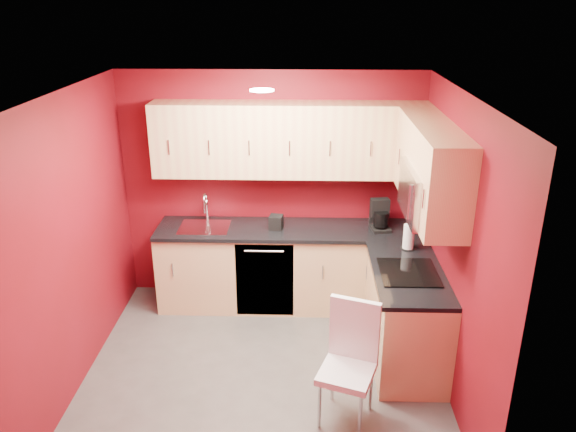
# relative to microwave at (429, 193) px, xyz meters

# --- Properties ---
(floor) EXTENTS (3.20, 3.20, 0.00)m
(floor) POSITION_rel_microwave_xyz_m (-1.39, -0.20, -1.66)
(floor) COLOR #504D4B
(floor) RESTS_ON ground
(ceiling) EXTENTS (3.20, 3.20, 0.00)m
(ceiling) POSITION_rel_microwave_xyz_m (-1.39, -0.20, 0.84)
(ceiling) COLOR white
(ceiling) RESTS_ON wall_back
(wall_back) EXTENTS (3.20, 0.00, 3.20)m
(wall_back) POSITION_rel_microwave_xyz_m (-1.39, 1.30, -0.41)
(wall_back) COLOR maroon
(wall_back) RESTS_ON floor
(wall_front) EXTENTS (3.20, 0.00, 3.20)m
(wall_front) POSITION_rel_microwave_xyz_m (-1.39, -1.70, -0.41)
(wall_front) COLOR maroon
(wall_front) RESTS_ON floor
(wall_left) EXTENTS (0.00, 3.00, 3.00)m
(wall_left) POSITION_rel_microwave_xyz_m (-2.99, -0.20, -0.41)
(wall_left) COLOR maroon
(wall_left) RESTS_ON floor
(wall_right) EXTENTS (0.00, 3.00, 3.00)m
(wall_right) POSITION_rel_microwave_xyz_m (0.21, -0.20, -0.41)
(wall_right) COLOR maroon
(wall_right) RESTS_ON floor
(base_cabinets_back) EXTENTS (2.80, 0.60, 0.87)m
(base_cabinets_back) POSITION_rel_microwave_xyz_m (-1.19, 1.00, -1.22)
(base_cabinets_back) COLOR #DFBD7F
(base_cabinets_back) RESTS_ON floor
(base_cabinets_right) EXTENTS (0.60, 1.30, 0.87)m
(base_cabinets_right) POSITION_rel_microwave_xyz_m (-0.09, 0.05, -1.22)
(base_cabinets_right) COLOR #DFBD7F
(base_cabinets_right) RESTS_ON floor
(countertop_back) EXTENTS (2.80, 0.63, 0.04)m
(countertop_back) POSITION_rel_microwave_xyz_m (-1.19, 0.99, -0.77)
(countertop_back) COLOR black
(countertop_back) RESTS_ON base_cabinets_back
(countertop_right) EXTENTS (0.63, 1.27, 0.04)m
(countertop_right) POSITION_rel_microwave_xyz_m (-0.11, 0.04, -0.77)
(countertop_right) COLOR black
(countertop_right) RESTS_ON base_cabinets_right
(upper_cabinets_back) EXTENTS (2.80, 0.35, 0.75)m
(upper_cabinets_back) POSITION_rel_microwave_xyz_m (-1.19, 1.13, 0.17)
(upper_cabinets_back) COLOR #DCBC7C
(upper_cabinets_back) RESTS_ON wall_back
(upper_cabinets_right) EXTENTS (0.35, 1.55, 0.75)m
(upper_cabinets_right) POSITION_rel_microwave_xyz_m (0.03, 0.24, 0.23)
(upper_cabinets_right) COLOR #DCBC7C
(upper_cabinets_right) RESTS_ON wall_right
(microwave) EXTENTS (0.42, 0.76, 0.42)m
(microwave) POSITION_rel_microwave_xyz_m (0.00, 0.00, 0.00)
(microwave) COLOR silver
(microwave) RESTS_ON upper_cabinets_right
(cooktop) EXTENTS (0.50, 0.55, 0.01)m
(cooktop) POSITION_rel_microwave_xyz_m (-0.11, 0.00, -0.74)
(cooktop) COLOR black
(cooktop) RESTS_ON countertop_right
(sink) EXTENTS (0.52, 0.42, 0.35)m
(sink) POSITION_rel_microwave_xyz_m (-2.09, 1.00, -0.72)
(sink) COLOR silver
(sink) RESTS_ON countertop_back
(dishwasher_front) EXTENTS (0.60, 0.02, 0.82)m
(dishwasher_front) POSITION_rel_microwave_xyz_m (-1.44, 0.71, -1.22)
(dishwasher_front) COLOR black
(dishwasher_front) RESTS_ON base_cabinets_back
(downlight) EXTENTS (0.20, 0.20, 0.01)m
(downlight) POSITION_rel_microwave_xyz_m (-1.39, 0.10, 0.82)
(downlight) COLOR white
(downlight) RESTS_ON ceiling
(coffee_maker) EXTENTS (0.22, 0.28, 0.32)m
(coffee_maker) POSITION_rel_microwave_xyz_m (-0.24, 0.98, -0.59)
(coffee_maker) COLOR black
(coffee_maker) RESTS_ON countertop_back
(napkin_holder) EXTENTS (0.16, 0.16, 0.15)m
(napkin_holder) POSITION_rel_microwave_xyz_m (-1.33, 0.97, -0.68)
(napkin_holder) COLOR black
(napkin_holder) RESTS_ON countertop_back
(paper_towel) EXTENTS (0.16, 0.16, 0.25)m
(paper_towel) POSITION_rel_microwave_xyz_m (-0.04, 0.51, -0.63)
(paper_towel) COLOR silver
(paper_towel) RESTS_ON countertop_right
(dining_chair) EXTENTS (0.52, 0.53, 1.00)m
(dining_chair) POSITION_rel_microwave_xyz_m (-0.69, -0.81, -1.16)
(dining_chair) COLOR silver
(dining_chair) RESTS_ON floor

